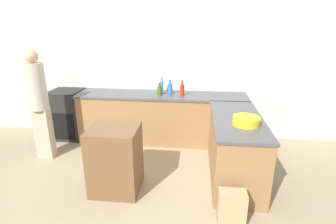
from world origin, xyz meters
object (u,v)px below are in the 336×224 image
(island_table, at_px, (115,160))
(hot_sauce_bottle, at_px, (182,90))
(dish_soap_bottle, at_px, (162,86))
(paper_bag, at_px, (232,207))
(mixing_bowl, at_px, (246,121))
(water_bottle_blue, at_px, (170,89))
(person_by_range, at_px, (39,101))
(olive_oil_bottle, at_px, (160,90))
(range_oven, at_px, (68,114))

(island_table, height_order, hot_sauce_bottle, hot_sauce_bottle)
(dish_soap_bottle, distance_m, paper_bag, 2.65)
(island_table, bearing_deg, paper_bag, -18.19)
(mixing_bowl, bearing_deg, water_bottle_blue, 129.14)
(dish_soap_bottle, xyz_separation_m, person_by_range, (-1.86, -1.00, -0.06))
(island_table, bearing_deg, olive_oil_bottle, 76.34)
(range_oven, height_order, hot_sauce_bottle, hot_sauce_bottle)
(water_bottle_blue, bearing_deg, hot_sauce_bottle, -17.72)
(dish_soap_bottle, relative_size, olive_oil_bottle, 1.33)
(hot_sauce_bottle, bearing_deg, mixing_bowl, -55.45)
(water_bottle_blue, bearing_deg, dish_soap_bottle, 142.09)
(island_table, xyz_separation_m, water_bottle_blue, (0.57, 1.64, 0.58))
(water_bottle_blue, distance_m, person_by_range, 2.21)
(range_oven, distance_m, hot_sauce_bottle, 2.33)
(mixing_bowl, height_order, olive_oil_bottle, olive_oil_bottle)
(paper_bag, bearing_deg, dish_soap_bottle, 115.80)
(mixing_bowl, distance_m, dish_soap_bottle, 2.01)
(island_table, height_order, mixing_bowl, mixing_bowl)
(island_table, relative_size, olive_oil_bottle, 3.95)
(hot_sauce_bottle, bearing_deg, dish_soap_bottle, 152.51)
(island_table, distance_m, water_bottle_blue, 1.83)
(olive_oil_bottle, height_order, paper_bag, olive_oil_bottle)
(mixing_bowl, bearing_deg, range_oven, 156.17)
(range_oven, distance_m, paper_bag, 3.66)
(range_oven, bearing_deg, hot_sauce_bottle, -2.07)
(water_bottle_blue, height_order, olive_oil_bottle, water_bottle_blue)
(person_by_range, bearing_deg, island_table, -27.73)
(range_oven, distance_m, water_bottle_blue, 2.11)
(range_oven, xyz_separation_m, olive_oil_bottle, (1.85, -0.07, 0.55))
(range_oven, height_order, olive_oil_bottle, olive_oil_bottle)
(range_oven, xyz_separation_m, mixing_bowl, (3.17, -1.40, 0.51))
(range_oven, relative_size, island_table, 1.04)
(dish_soap_bottle, distance_m, person_by_range, 2.11)
(mixing_bowl, distance_m, person_by_range, 3.20)
(mixing_bowl, distance_m, olive_oil_bottle, 1.87)
(hot_sauce_bottle, height_order, person_by_range, person_by_range)
(range_oven, height_order, person_by_range, person_by_range)
(hot_sauce_bottle, height_order, dish_soap_bottle, dish_soap_bottle)
(water_bottle_blue, bearing_deg, mixing_bowl, -50.86)
(range_oven, relative_size, olive_oil_bottle, 4.11)
(water_bottle_blue, xyz_separation_m, paper_bag, (0.92, -2.12, -0.83))
(island_table, xyz_separation_m, dish_soap_bottle, (0.40, 1.77, 0.60))
(hot_sauce_bottle, xyz_separation_m, dish_soap_bottle, (-0.40, 0.21, 0.01))
(person_by_range, bearing_deg, olive_oil_bottle, 23.60)
(person_by_range, bearing_deg, dish_soap_bottle, 28.35)
(olive_oil_bottle, bearing_deg, range_oven, 177.80)
(mixing_bowl, relative_size, dish_soap_bottle, 1.14)
(island_table, height_order, water_bottle_blue, water_bottle_blue)
(range_oven, relative_size, person_by_range, 0.52)
(olive_oil_bottle, height_order, person_by_range, person_by_range)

